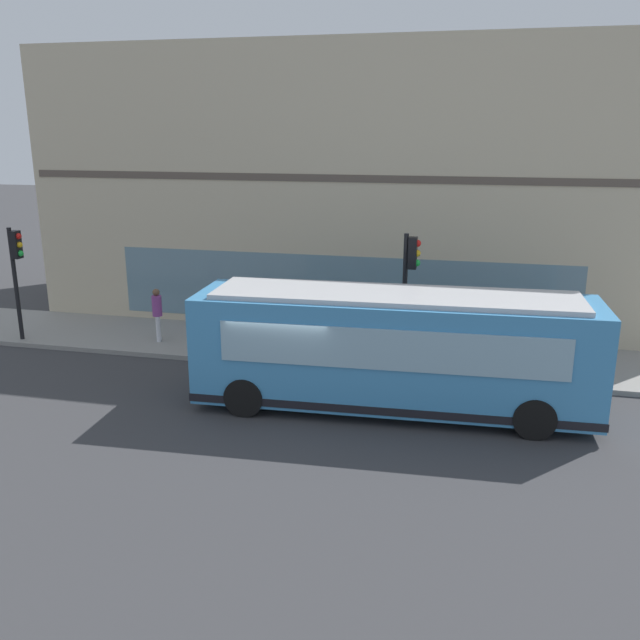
{
  "coord_description": "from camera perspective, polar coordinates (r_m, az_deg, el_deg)",
  "views": [
    {
      "loc": [
        -15.88,
        -4.56,
        7.01
      ],
      "look_at": [
        2.12,
        -0.34,
        1.74
      ],
      "focal_mm": 38.09,
      "sensor_mm": 36.0,
      "label": 1
    }
  ],
  "objects": [
    {
      "name": "ground",
      "position": [
        17.95,
        -2.63,
        -7.09
      ],
      "size": [
        120.0,
        120.0,
        0.0
      ],
      "primitive_type": "plane",
      "color": "#38383A"
    },
    {
      "name": "sidewalk_curb",
      "position": [
        21.99,
        0.54,
        -2.47
      ],
      "size": [
        3.76,
        40.0,
        0.15
      ],
      "primitive_type": "cube",
      "color": "gray",
      "rests_on": "ground"
    },
    {
      "name": "building_corner",
      "position": [
        27.09,
        3.52,
        11.39
      ],
      "size": [
        8.8,
        22.81,
        9.79
      ],
      "color": "beige",
      "rests_on": "ground"
    },
    {
      "name": "city_bus_nearside",
      "position": [
        17.25,
        6.12,
        -2.61
      ],
      "size": [
        2.97,
        10.14,
        3.07
      ],
      "color": "#3F8CC6",
      "rests_on": "ground"
    },
    {
      "name": "traffic_light_near_corner",
      "position": [
        19.59,
        7.52,
        3.73
      ],
      "size": [
        0.32,
        0.49,
        3.97
      ],
      "color": "black",
      "rests_on": "sidewalk_curb"
    },
    {
      "name": "traffic_light_down_block",
      "position": [
        24.24,
        -24.16,
        4.44
      ],
      "size": [
        0.32,
        0.49,
        3.75
      ],
      "color": "black",
      "rests_on": "sidewalk_curb"
    },
    {
      "name": "fire_hydrant",
      "position": [
        22.25,
        10.33,
        -1.33
      ],
      "size": [
        0.35,
        0.35,
        0.74
      ],
      "color": "red",
      "rests_on": "sidewalk_curb"
    },
    {
      "name": "pedestrian_near_building_entrance",
      "position": [
        22.71,
        -6.92,
        0.84
      ],
      "size": [
        0.32,
        0.32,
        1.73
      ],
      "color": "#99994C",
      "rests_on": "sidewalk_curb"
    },
    {
      "name": "pedestrian_near_hydrant",
      "position": [
        22.95,
        -13.51,
        0.75
      ],
      "size": [
        0.32,
        0.32,
        1.78
      ],
      "color": "silver",
      "rests_on": "sidewalk_curb"
    }
  ]
}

